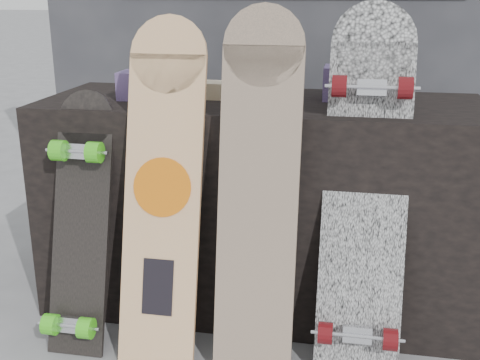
% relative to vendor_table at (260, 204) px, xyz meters
% --- Properties ---
extents(vendor_table, '(1.60, 0.60, 0.80)m').
position_rel_vendor_table_xyz_m(vendor_table, '(0.00, 0.00, 0.00)').
color(vendor_table, black).
rests_on(vendor_table, ground).
extents(booth, '(2.40, 0.22, 2.20)m').
position_rel_vendor_table_xyz_m(booth, '(0.00, 0.85, 0.70)').
color(booth, '#2F3034').
rests_on(booth, ground).
extents(merch_box_purple, '(0.18, 0.12, 0.10)m').
position_rel_vendor_table_xyz_m(merch_box_purple, '(-0.42, -0.05, 0.45)').
color(merch_box_purple, '#3A3062').
rests_on(merch_box_purple, vendor_table).
extents(merch_box_small, '(0.14, 0.14, 0.12)m').
position_rel_vendor_table_xyz_m(merch_box_small, '(0.29, 0.08, 0.46)').
color(merch_box_small, '#3A3062').
rests_on(merch_box_small, vendor_table).
extents(merch_box_flat, '(0.22, 0.10, 0.06)m').
position_rel_vendor_table_xyz_m(merch_box_flat, '(-0.12, 0.02, 0.43)').
color(merch_box_flat, '#D1B78C').
rests_on(merch_box_flat, vendor_table).
extents(longboard_geisha, '(0.26, 0.32, 1.11)m').
position_rel_vendor_table_xyz_m(longboard_geisha, '(-0.27, -0.36, 0.19)').
color(longboard_geisha, beige).
rests_on(longboard_geisha, ground).
extents(longboard_celtic, '(0.25, 0.24, 1.15)m').
position_rel_vendor_table_xyz_m(longboard_celtic, '(0.05, -0.40, 0.21)').
color(longboard_celtic, beige).
rests_on(longboard_celtic, ground).
extents(longboard_cascadia, '(0.27, 0.41, 1.16)m').
position_rel_vendor_table_xyz_m(longboard_cascadia, '(0.38, -0.29, 0.20)').
color(longboard_cascadia, white).
rests_on(longboard_cascadia, ground).
extents(skateboard_dark, '(0.20, 0.33, 0.87)m').
position_rel_vendor_table_xyz_m(skateboard_dark, '(-0.56, -0.39, 0.04)').
color(skateboard_dark, black).
rests_on(skateboard_dark, ground).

